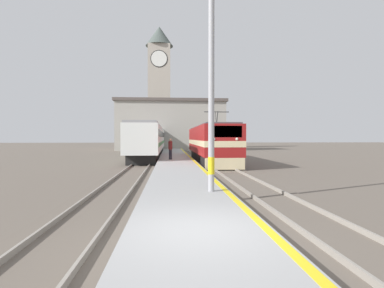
# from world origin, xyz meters

# --- Properties ---
(ground_plane) EXTENTS (200.00, 200.00, 0.00)m
(ground_plane) POSITION_xyz_m (0.00, 30.00, 0.00)
(ground_plane) COLOR #60564C
(platform) EXTENTS (3.07, 140.00, 0.43)m
(platform) POSITION_xyz_m (0.00, 25.00, 0.21)
(platform) COLOR #999999
(platform) RESTS_ON ground
(rail_track_near) EXTENTS (2.83, 140.00, 0.16)m
(rail_track_near) POSITION_xyz_m (3.24, 25.00, 0.03)
(rail_track_near) COLOR #60564C
(rail_track_near) RESTS_ON ground
(rail_track_far) EXTENTS (2.84, 140.00, 0.16)m
(rail_track_far) POSITION_xyz_m (-2.92, 25.00, 0.03)
(rail_track_far) COLOR #60564C
(rail_track_far) RESTS_ON ground
(locomotive_train) EXTENTS (2.92, 15.56, 4.42)m
(locomotive_train) POSITION_xyz_m (3.24, 21.90, 1.77)
(locomotive_train) COLOR black
(locomotive_train) RESTS_ON ground
(passenger_train) EXTENTS (2.92, 51.47, 3.68)m
(passenger_train) POSITION_xyz_m (-2.92, 43.15, 1.99)
(passenger_train) COLOR black
(passenger_train) RESTS_ON ground
(catenary_mast) EXTENTS (2.69, 0.23, 8.25)m
(catenary_mast) POSITION_xyz_m (0.99, 4.26, 4.65)
(catenary_mast) COLOR #9E9EA3
(catenary_mast) RESTS_ON platform
(person_on_platform) EXTENTS (0.34, 0.34, 1.80)m
(person_on_platform) POSITION_xyz_m (-0.51, 19.64, 1.38)
(person_on_platform) COLOR #23232D
(person_on_platform) RESTS_ON platform
(second_waiting_passenger) EXTENTS (0.34, 0.34, 1.71)m
(second_waiting_passenger) POSITION_xyz_m (-0.43, 26.82, 1.33)
(second_waiting_passenger) COLOR #23232D
(second_waiting_passenger) RESTS_ON platform
(clock_tower) EXTENTS (5.81, 5.81, 26.00)m
(clock_tower) POSITION_xyz_m (-2.66, 58.61, 13.92)
(clock_tower) COLOR #ADA393
(clock_tower) RESTS_ON ground
(station_building) EXTENTS (19.65, 9.86, 9.05)m
(station_building) POSITION_xyz_m (-0.27, 49.62, 4.55)
(station_building) COLOR #A8A399
(station_building) RESTS_ON ground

